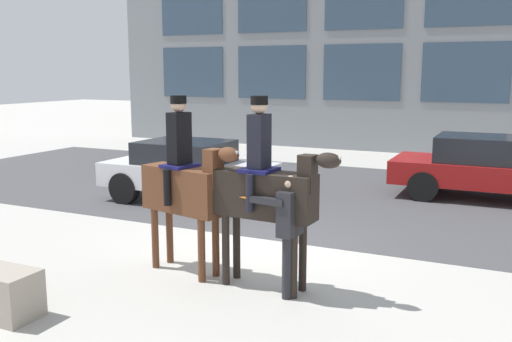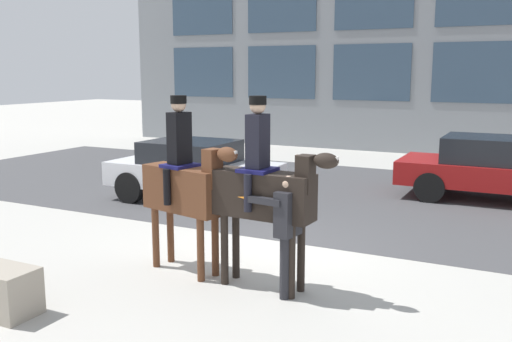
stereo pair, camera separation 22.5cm
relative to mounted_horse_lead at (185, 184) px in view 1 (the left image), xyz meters
The scene contains 7 objects.
ground_plane 2.19m from the mounted_horse_lead, 66.92° to the left, with size 80.00×80.00×0.00m, color #B2AFA8.
road_surface 6.50m from the mounted_horse_lead, 83.95° to the left, with size 25.44×8.50×0.01m.
mounted_horse_lead is the anchor object (origin of this frame).
mounted_horse_companion 1.37m from the mounted_horse_lead, ahead, with size 1.95×0.65×2.72m.
pedestrian_bystander 1.83m from the mounted_horse_lead, ahead, with size 0.87×0.44×1.69m.
street_car_near_lane 4.93m from the mounted_horse_lead, 121.58° to the left, with size 3.98×1.97×1.43m.
street_car_far_lane 8.37m from the mounted_horse_lead, 62.54° to the left, with size 4.52×2.01×1.52m.
Camera 1 is at (3.86, -8.69, 3.05)m, focal length 40.00 mm.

